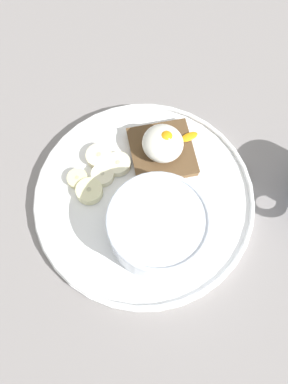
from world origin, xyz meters
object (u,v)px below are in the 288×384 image
object	(u,v)px
toast_slice	(162,152)
banana_slice_right	(89,191)
banana_slice_back	(78,179)
poached_egg	(163,143)
banana_slice_front	(103,175)
oatmeal_bowl	(158,226)
banana_slice_inner	(99,156)
banana_slice_left	(118,164)

from	to	relation	value
toast_slice	banana_slice_right	bearing A→B (deg)	91.59
toast_slice	banana_slice_back	bearing A→B (deg)	79.77
poached_egg	banana_slice_front	xyz separation A→B (cm)	(0.91, 8.66, -2.56)
poached_egg	oatmeal_bowl	bearing A→B (deg)	146.32
toast_slice	poached_egg	bearing A→B (deg)	-92.63
toast_slice	banana_slice_right	xyz separation A→B (cm)	(-0.31, 11.15, -0.13)
banana_slice_front	banana_slice_back	bearing A→B (deg)	68.91
poached_egg	toast_slice	bearing A→B (deg)	87.37
poached_egg	banana_slice_back	xyz separation A→B (cm)	(2.12, 11.79, -2.65)
banana_slice_front	banana_slice_back	world-z (taller)	banana_slice_front
banana_slice_front	banana_slice_inner	xyz separation A→B (cm)	(2.70, -0.88, 0.05)
oatmeal_bowl	banana_slice_front	size ratio (longest dim) A/B	2.93
banana_slice_front	banana_slice_back	size ratio (longest dim) A/B	1.34
banana_slice_right	oatmeal_bowl	bearing A→B (deg)	-151.11
oatmeal_bowl	banana_slice_front	xyz separation A→B (cm)	(10.26, 2.42, -2.11)
toast_slice	banana_slice_back	xyz separation A→B (cm)	(2.11, 11.71, -0.30)
banana_slice_back	toast_slice	bearing A→B (deg)	-100.23
poached_egg	banana_slice_left	bearing A→B (deg)	77.22
oatmeal_bowl	banana_slice_front	world-z (taller)	oatmeal_bowl
oatmeal_bowl	toast_slice	distance (cm)	11.36
banana_slice_left	oatmeal_bowl	bearing A→B (deg)	179.35
poached_egg	banana_slice_right	world-z (taller)	poached_egg
banana_slice_front	banana_slice_back	xyz separation A→B (cm)	(1.21, 3.13, -0.10)
banana_slice_right	banana_slice_inner	size ratio (longest dim) A/B	0.97
toast_slice	poached_egg	size ratio (longest dim) A/B	1.30
banana_slice_back	oatmeal_bowl	bearing A→B (deg)	-154.17
poached_egg	banana_slice_right	bearing A→B (deg)	91.56
oatmeal_bowl	banana_slice_back	xyz separation A→B (cm)	(11.47, 5.55, -2.21)
banana_slice_back	banana_slice_right	world-z (taller)	banana_slice_right
oatmeal_bowl	banana_slice_back	world-z (taller)	oatmeal_bowl
toast_slice	banana_slice_inner	distance (cm)	8.50
banana_slice_right	banana_slice_inner	xyz separation A→B (cm)	(3.92, -3.45, -0.03)
banana_slice_left	banana_slice_right	world-z (taller)	banana_slice_right
poached_egg	banana_slice_right	distance (cm)	11.50
banana_slice_right	banana_slice_inner	world-z (taller)	same
banana_slice_front	banana_slice_inner	world-z (taller)	same
toast_slice	banana_slice_inner	size ratio (longest dim) A/B	2.13
toast_slice	banana_slice_front	world-z (taller)	toast_slice
banana_slice_left	banana_slice_right	xyz separation A→B (cm)	(-1.69, 5.11, 0.08)
banana_slice_back	banana_slice_inner	bearing A→B (deg)	-69.52
banana_slice_right	poached_egg	bearing A→B (deg)	-88.44
toast_slice	banana_slice_left	bearing A→B (deg)	77.09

